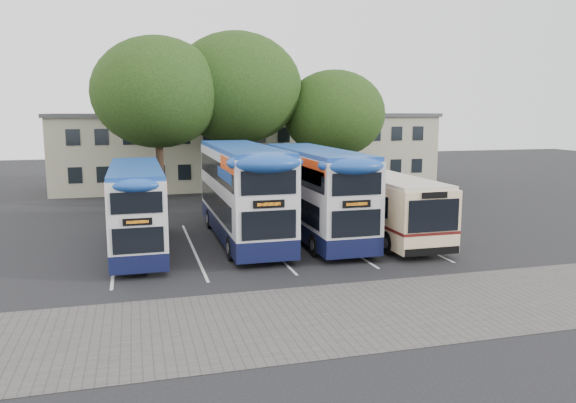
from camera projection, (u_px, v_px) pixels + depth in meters
The scene contains 12 objects.
ground at pixel (379, 265), 23.54m from camera, with size 120.00×120.00×0.00m, color black.
paving_strip at pixel (388, 310), 18.26m from camera, with size 40.00×6.00×0.01m, color #595654.
bay_lines at pixel (265, 244), 27.32m from camera, with size 14.12×11.00×0.01m.
depot_building at pixel (250, 149), 48.73m from camera, with size 32.40×8.40×6.20m.
lamp_post at pixel (344, 128), 43.31m from camera, with size 0.25×1.05×9.06m.
tree_left at pixel (157, 93), 36.41m from camera, with size 8.47×8.47×11.20m.
tree_mid at pixel (236, 88), 39.19m from camera, with size 9.16×9.16×11.87m.
tree_right at pixel (334, 114), 40.92m from camera, with size 7.45×7.45×9.37m.
bus_dd_left at pixel (137, 204), 25.61m from camera, with size 2.31×9.51×3.96m.
bus_dd_mid at pixel (242, 189), 27.82m from camera, with size 2.74×11.32×4.72m.
bus_dd_right at pixel (315, 189), 28.32m from camera, with size 2.63×10.85×4.52m.
bus_single at pixel (379, 201), 28.91m from camera, with size 2.74×10.76×3.21m.
Camera 1 is at (-9.77, -20.97, 6.40)m, focal length 35.00 mm.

